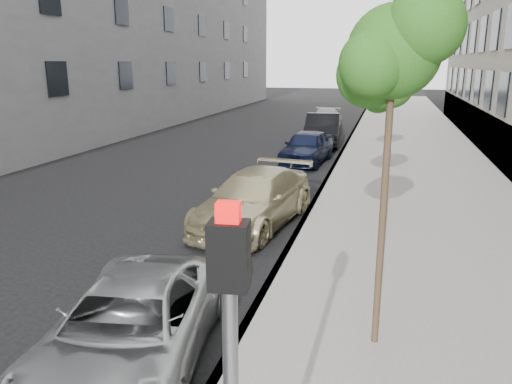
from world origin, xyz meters
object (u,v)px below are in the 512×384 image
at_px(tree_near, 396,52).
at_px(tree_mid, 392,86).
at_px(sedan_black, 322,129).
at_px(sedan_rear, 326,120).
at_px(tree_far, 392,77).
at_px(minivan, 130,328).
at_px(suv, 254,199).
at_px(sedan_blue, 307,147).

relative_size(tree_near, tree_mid, 1.17).
relative_size(sedan_black, sedan_rear, 1.04).
xyz_separation_m(tree_mid, sedan_rear, (-3.80, 17.98, -2.95)).
xyz_separation_m(tree_near, tree_far, (-0.00, 13.00, -0.66)).
xyz_separation_m(tree_far, sedan_black, (-3.33, 6.10, -2.87)).
height_order(minivan, suv, suv).
distance_m(tree_mid, sedan_rear, 18.61).
xyz_separation_m(tree_mid, tree_far, (-0.00, 6.50, 0.04)).
bearing_deg(sedan_blue, suv, -84.21).
height_order(tree_far, minivan, tree_far).
bearing_deg(sedan_blue, tree_near, -70.84).
bearing_deg(tree_far, minivan, -103.04).
xyz_separation_m(tree_far, minivan, (-3.33, -14.36, -3.04)).
bearing_deg(sedan_rear, sedan_blue, -91.31).
bearing_deg(tree_mid, suv, -160.35).
bearing_deg(sedan_black, sedan_blue, -94.95).
relative_size(tree_mid, tree_far, 0.99).
bearing_deg(tree_far, sedan_black, 118.60).
xyz_separation_m(tree_mid, suv, (-3.33, -1.19, -2.91)).
bearing_deg(sedan_black, sedan_rear, 90.08).
bearing_deg(sedan_blue, tree_far, -10.82).
bearing_deg(tree_near, sedan_blue, 103.37).
relative_size(sedan_blue, sedan_black, 0.85).
relative_size(minivan, suv, 0.92).
xyz_separation_m(suv, sedan_rear, (-0.47, 19.17, -0.03)).
bearing_deg(sedan_rear, suv, -92.48).
distance_m(tree_near, sedan_rear, 25.04).
relative_size(suv, sedan_blue, 1.18).
distance_m(tree_mid, sedan_blue, 8.70).
height_order(tree_near, sedan_blue, tree_near).
height_order(tree_near, sedan_rear, tree_near).
relative_size(tree_mid, minivan, 0.94).
bearing_deg(tree_near, sedan_rear, 98.83).
relative_size(suv, sedan_black, 1.00).
bearing_deg(sedan_black, tree_mid, -80.16).
distance_m(tree_near, tree_mid, 6.54).
xyz_separation_m(tree_near, suv, (-3.33, 5.31, -3.62)).
height_order(suv, sedan_black, sedan_black).
bearing_deg(sedan_rear, tree_near, -85.07).
relative_size(tree_mid, sedan_rear, 0.91).
bearing_deg(sedan_rear, tree_far, -75.57).
xyz_separation_m(tree_near, sedan_black, (-3.33, 19.10, -3.52)).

